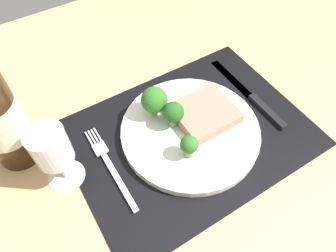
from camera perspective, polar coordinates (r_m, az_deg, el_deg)
The scene contains 10 objects.
ground_plane at distance 61.95cm, azimuth 3.96°, elevation -2.30°, with size 140.00×110.00×3.00cm, color tan.
placemat at distance 60.59cm, azimuth 4.05°, elevation -1.43°, with size 45.23×33.47×0.30cm, color black.
plate at distance 59.82cm, azimuth 4.10°, elevation -0.91°, with size 26.57×26.57×1.60cm, color white.
steak at distance 60.26cm, azimuth 6.75°, elevation 2.34°, with size 11.15×10.06×2.22cm, color tan.
broccoli_near_fork at distance 56.94cm, azimuth 0.98°, elevation 2.39°, with size 4.02×4.02×5.62cm.
broccoli_front_edge at distance 53.41cm, azimuth 3.90°, elevation -3.62°, with size 3.22×3.22×4.94cm.
broccoli_near_steak at distance 58.44cm, azimuth -2.52°, elevation 4.76°, with size 5.09×5.09×6.44cm.
fork at distance 57.14cm, azimuth -10.52°, elevation -7.27°, with size 2.40×19.20×0.50cm.
knife at distance 68.08cm, azimuth 15.29°, elevation 5.10°, with size 1.80×23.00×0.80cm.
wine_glass at distance 51.37cm, azimuth -20.55°, elevation -4.14°, with size 6.55×6.55×13.20cm.
Camera 1 is at (-21.81, -27.10, 49.76)cm, focal length 33.22 mm.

